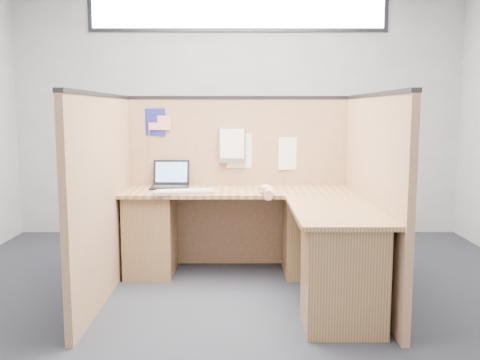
{
  "coord_description": "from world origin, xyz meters",
  "views": [
    {
      "loc": [
        0.01,
        -3.81,
        1.4
      ],
      "look_at": [
        0.02,
        0.5,
        0.84
      ],
      "focal_mm": 40.0,
      "sensor_mm": 36.0,
      "label": 1
    }
  ],
  "objects_px": {
    "l_desk": "(261,240)",
    "mouse": "(266,191)",
    "laptop": "(170,181)",
    "keyboard": "(184,192)"
  },
  "relations": [
    {
      "from": "laptop",
      "to": "mouse",
      "type": "xyz_separation_m",
      "value": [
        0.82,
        -0.36,
        -0.03
      ]
    },
    {
      "from": "laptop",
      "to": "keyboard",
      "type": "xyz_separation_m",
      "value": [
        0.16,
        -0.36,
        -0.04
      ]
    },
    {
      "from": "l_desk",
      "to": "mouse",
      "type": "xyz_separation_m",
      "value": [
        0.04,
        0.19,
        0.36
      ]
    },
    {
      "from": "laptop",
      "to": "keyboard",
      "type": "distance_m",
      "value": 0.4
    },
    {
      "from": "l_desk",
      "to": "mouse",
      "type": "relative_size",
      "value": 17.18
    },
    {
      "from": "keyboard",
      "to": "laptop",
      "type": "bearing_deg",
      "value": 102.88
    },
    {
      "from": "l_desk",
      "to": "laptop",
      "type": "relative_size",
      "value": 6.09
    },
    {
      "from": "laptop",
      "to": "l_desk",
      "type": "bearing_deg",
      "value": -35.16
    },
    {
      "from": "keyboard",
      "to": "mouse",
      "type": "distance_m",
      "value": 0.66
    },
    {
      "from": "laptop",
      "to": "keyboard",
      "type": "relative_size",
      "value": 0.64
    }
  ]
}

